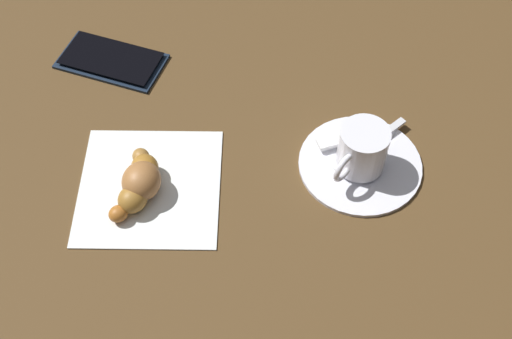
# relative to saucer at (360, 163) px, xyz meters

# --- Properties ---
(ground_plane) EXTENTS (1.80, 1.80, 0.00)m
(ground_plane) POSITION_rel_saucer_xyz_m (-0.11, -0.03, -0.00)
(ground_plane) COLOR #51391E
(saucer) EXTENTS (0.15, 0.15, 0.01)m
(saucer) POSITION_rel_saucer_xyz_m (0.00, 0.00, 0.00)
(saucer) COLOR white
(saucer) RESTS_ON ground
(espresso_cup) EXTENTS (0.07, 0.07, 0.06)m
(espresso_cup) POSITION_rel_saucer_xyz_m (-0.00, -0.00, 0.03)
(espresso_cup) COLOR white
(espresso_cup) RESTS_ON saucer
(teaspoon) EXTENTS (0.10, 0.09, 0.01)m
(teaspoon) POSITION_rel_saucer_xyz_m (-0.00, 0.01, 0.01)
(teaspoon) COLOR silver
(teaspoon) RESTS_ON saucer
(sugar_packet) EXTENTS (0.07, 0.04, 0.01)m
(sugar_packet) POSITION_rel_saucer_xyz_m (-0.02, 0.03, 0.01)
(sugar_packet) COLOR white
(sugar_packet) RESTS_ON saucer
(napkin) EXTENTS (0.17, 0.17, 0.00)m
(napkin) POSITION_rel_saucer_xyz_m (-0.25, -0.04, -0.00)
(napkin) COLOR white
(napkin) RESTS_ON ground
(croissant) EXTENTS (0.06, 0.11, 0.04)m
(croissant) POSITION_rel_saucer_xyz_m (-0.26, -0.05, 0.02)
(croissant) COLOR #A66023
(croissant) RESTS_ON napkin
(cell_phone) EXTENTS (0.16, 0.11, 0.01)m
(cell_phone) POSITION_rel_saucer_xyz_m (-0.33, 0.16, -0.00)
(cell_phone) COLOR #162233
(cell_phone) RESTS_ON ground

